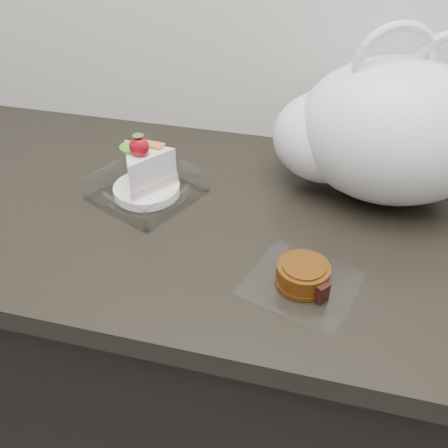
% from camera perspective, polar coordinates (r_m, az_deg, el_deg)
% --- Properties ---
extents(counter, '(2.04, 0.64, 0.90)m').
position_cam_1_polar(counter, '(1.22, 2.67, -16.25)').
color(counter, black).
rests_on(counter, ground).
extents(cake_tray, '(0.22, 0.22, 0.13)m').
position_cam_1_polar(cake_tray, '(0.95, -8.95, 5.04)').
color(cake_tray, white).
rests_on(cake_tray, counter).
extents(mooncake_wrap, '(0.20, 0.19, 0.04)m').
position_cam_1_polar(mooncake_wrap, '(0.77, 9.05, -5.97)').
color(mooncake_wrap, white).
rests_on(mooncake_wrap, counter).
extents(plastic_bag, '(0.42, 0.32, 0.32)m').
position_cam_1_polar(plastic_bag, '(0.95, 17.48, 10.03)').
color(plastic_bag, white).
rests_on(plastic_bag, counter).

